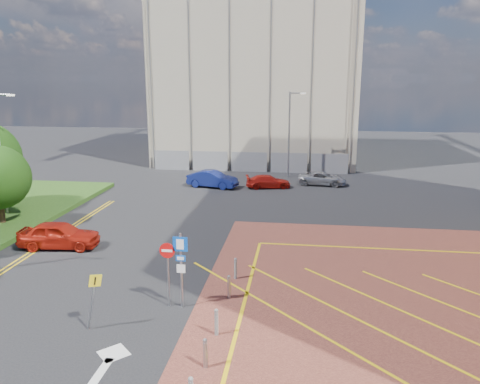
% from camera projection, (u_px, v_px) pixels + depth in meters
% --- Properties ---
extents(ground, '(140.00, 140.00, 0.00)m').
position_uv_depth(ground, '(164.00, 318.00, 18.43)').
color(ground, black).
rests_on(ground, ground).
extents(lamp_left_far, '(1.53, 0.16, 8.00)m').
position_uv_depth(lamp_left_far, '(1.00, 149.00, 30.72)').
color(lamp_left_far, '#9EA0A8').
rests_on(lamp_left_far, grass_bed).
extents(lamp_back, '(1.53, 0.16, 8.00)m').
position_uv_depth(lamp_back, '(290.00, 131.00, 43.85)').
color(lamp_back, '#9EA0A8').
rests_on(lamp_back, ground).
extents(sign_cluster, '(1.17, 0.12, 3.20)m').
position_uv_depth(sign_cluster, '(176.00, 262.00, 18.88)').
color(sign_cluster, '#9EA0A8').
rests_on(sign_cluster, ground).
extents(warning_sign, '(0.69, 0.40, 2.25)m').
position_uv_depth(warning_sign, '(93.00, 295.00, 17.23)').
color(warning_sign, '#9EA0A8').
rests_on(warning_sign, ground).
extents(bollard_row, '(0.14, 11.14, 0.90)m').
position_uv_depth(bollard_row, '(213.00, 333.00, 16.42)').
color(bollard_row, '#9EA0A8').
rests_on(bollard_row, forecourt).
extents(construction_building, '(21.20, 19.20, 22.00)m').
position_uv_depth(construction_building, '(259.00, 62.00, 54.36)').
color(construction_building, '#B8AA97').
rests_on(construction_building, ground).
extents(construction_fence, '(21.60, 0.06, 2.00)m').
position_uv_depth(construction_fence, '(259.00, 162.00, 46.96)').
color(construction_fence, gray).
rests_on(construction_fence, ground).
extents(car_red_left, '(4.53, 2.22, 1.49)m').
position_uv_depth(car_red_left, '(59.00, 235.00, 25.93)').
color(car_red_left, '#AE1C0E').
rests_on(car_red_left, ground).
extents(car_blue_back, '(4.61, 2.49, 1.44)m').
position_uv_depth(car_blue_back, '(213.00, 179.00, 40.41)').
color(car_blue_back, navy).
rests_on(car_blue_back, ground).
extents(car_red_back, '(4.06, 2.30, 1.11)m').
position_uv_depth(car_red_back, '(268.00, 181.00, 40.23)').
color(car_red_back, '#AC160E').
rests_on(car_red_back, ground).
extents(car_silver_back, '(4.36, 2.38, 1.16)m').
position_uv_depth(car_silver_back, '(322.00, 178.00, 41.36)').
color(car_silver_back, '#A1A2A8').
rests_on(car_silver_back, ground).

